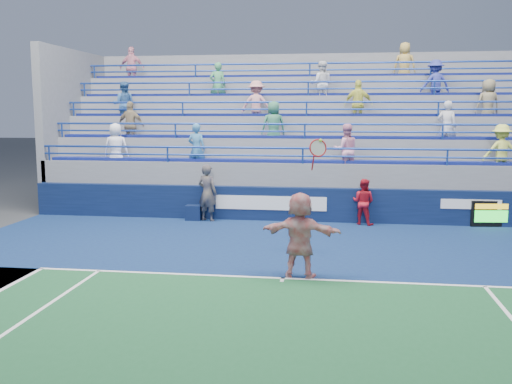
# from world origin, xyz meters

# --- Properties ---
(ground) EXTENTS (120.00, 120.00, 0.00)m
(ground) POSITION_xyz_m (0.00, 0.00, 0.00)
(ground) COLOR #333538
(sponsor_wall) EXTENTS (18.00, 0.32, 1.10)m
(sponsor_wall) POSITION_xyz_m (0.00, 6.50, 0.55)
(sponsor_wall) COLOR #091534
(sponsor_wall) RESTS_ON ground
(bleacher_stand) EXTENTS (18.00, 5.60, 6.13)m
(bleacher_stand) POSITION_xyz_m (-0.00, 10.27, 1.55)
(bleacher_stand) COLOR slate
(bleacher_stand) RESTS_ON ground
(serve_speed_board) EXTENTS (1.19, 0.27, 0.82)m
(serve_speed_board) POSITION_xyz_m (5.79, 6.37, 0.41)
(serve_speed_board) COLOR black
(serve_speed_board) RESTS_ON ground
(judge_chair) EXTENTS (0.50, 0.50, 0.89)m
(judge_chair) POSITION_xyz_m (-3.50, 6.22, 0.29)
(judge_chair) COLOR #0C1739
(judge_chair) RESTS_ON ground
(tennis_player) EXTENTS (1.77, 0.74, 2.97)m
(tennis_player) POSITION_xyz_m (0.35, 0.19, 0.93)
(tennis_player) COLOR white
(tennis_player) RESTS_ON ground
(line_judge) EXTENTS (0.78, 0.65, 1.85)m
(line_judge) POSITION_xyz_m (-3.02, 6.11, 0.92)
(line_judge) COLOR #131634
(line_judge) RESTS_ON ground
(ball_girl) EXTENTS (0.86, 0.78, 1.45)m
(ball_girl) POSITION_xyz_m (1.94, 6.19, 0.73)
(ball_girl) COLOR #B31423
(ball_girl) RESTS_ON ground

